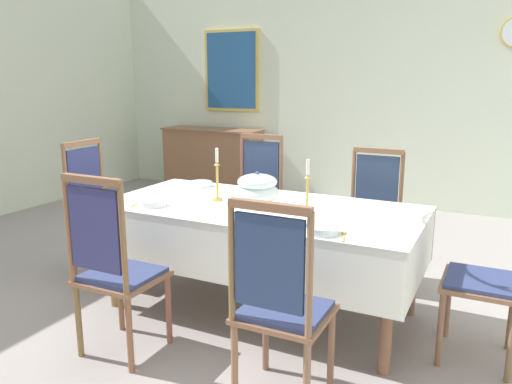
% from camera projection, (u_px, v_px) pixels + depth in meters
% --- Properties ---
extents(ground, '(7.74, 6.55, 0.04)m').
position_uv_depth(ground, '(268.00, 304.00, 3.72)').
color(ground, gray).
extents(back_wall, '(7.74, 0.08, 3.00)m').
position_uv_depth(back_wall, '(382.00, 86.00, 6.28)').
color(back_wall, silver).
rests_on(back_wall, ground).
extents(dining_table, '(2.13, 1.01, 0.76)m').
position_uv_depth(dining_table, '(260.00, 217.00, 3.45)').
color(dining_table, olive).
rests_on(dining_table, ground).
extents(tablecloth, '(2.15, 1.03, 0.38)m').
position_uv_depth(tablecloth, '(260.00, 220.00, 3.45)').
color(tablecloth, white).
rests_on(tablecloth, dining_table).
extents(chair_south_a, '(0.44, 0.42, 1.10)m').
position_uv_depth(chair_south_a, '(113.00, 265.00, 2.89)').
color(chair_south_a, brown).
rests_on(chair_south_a, ground).
extents(chair_north_a, '(0.44, 0.42, 1.12)m').
position_uv_depth(chair_north_a, '(255.00, 198.00, 4.48)').
color(chair_north_a, '#816348').
rests_on(chair_north_a, ground).
extents(chair_south_b, '(0.44, 0.42, 1.08)m').
position_uv_depth(chair_south_b, '(280.00, 302.00, 2.44)').
color(chair_south_b, brown).
rests_on(chair_south_b, ground).
extents(chair_north_b, '(0.44, 0.42, 1.06)m').
position_uv_depth(chair_north_b, '(372.00, 214.00, 4.03)').
color(chair_north_b, olive).
rests_on(chair_north_b, ground).
extents(chair_head_west, '(0.42, 0.44, 1.12)m').
position_uv_depth(chair_head_west, '(98.00, 209.00, 4.11)').
color(chair_head_west, '#8F6445').
rests_on(chair_head_west, ground).
extents(chair_head_east, '(0.42, 0.44, 1.21)m').
position_uv_depth(chair_head_east, '(498.00, 263.00, 2.82)').
color(chair_head_east, brown).
rests_on(chair_head_east, ground).
extents(soup_tureen, '(0.30, 0.30, 0.24)m').
position_uv_depth(soup_tureen, '(257.00, 189.00, 3.41)').
color(soup_tureen, white).
rests_on(soup_tureen, tablecloth).
extents(candlestick_west, '(0.07, 0.07, 0.37)m').
position_uv_depth(candlestick_west, '(217.00, 179.00, 3.54)').
color(candlestick_west, gold).
rests_on(candlestick_west, tablecloth).
extents(candlestick_east, '(0.07, 0.07, 0.34)m').
position_uv_depth(candlestick_east, '(307.00, 191.00, 3.25)').
color(candlestick_east, gold).
rests_on(candlestick_east, tablecloth).
extents(bowl_near_left, '(0.18, 0.18, 0.04)m').
position_uv_depth(bowl_near_left, '(152.00, 203.00, 3.42)').
color(bowl_near_left, white).
rests_on(bowl_near_left, tablecloth).
extents(bowl_near_right, '(0.19, 0.19, 0.04)m').
position_uv_depth(bowl_near_right, '(322.00, 229.00, 2.82)').
color(bowl_near_right, white).
rests_on(bowl_near_right, tablecloth).
extents(bowl_far_left, '(0.19, 0.19, 0.04)m').
position_uv_depth(bowl_far_left, '(200.00, 183.00, 4.04)').
color(bowl_far_left, white).
rests_on(bowl_far_left, tablecloth).
extents(spoon_primary, '(0.04, 0.18, 0.01)m').
position_uv_depth(spoon_primary, '(140.00, 202.00, 3.50)').
color(spoon_primary, gold).
rests_on(spoon_primary, tablecloth).
extents(spoon_secondary, '(0.06, 0.17, 0.01)m').
position_uv_depth(spoon_secondary, '(344.00, 234.00, 2.80)').
color(spoon_secondary, gold).
rests_on(spoon_secondary, tablecloth).
extents(sideboard, '(1.44, 0.48, 0.90)m').
position_uv_depth(sideboard, '(213.00, 160.00, 7.23)').
color(sideboard, '#875D42').
rests_on(sideboard, ground).
extents(framed_painting, '(0.85, 0.05, 1.12)m').
position_uv_depth(framed_painting, '(232.00, 71.00, 7.09)').
color(framed_painting, '#D1B251').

